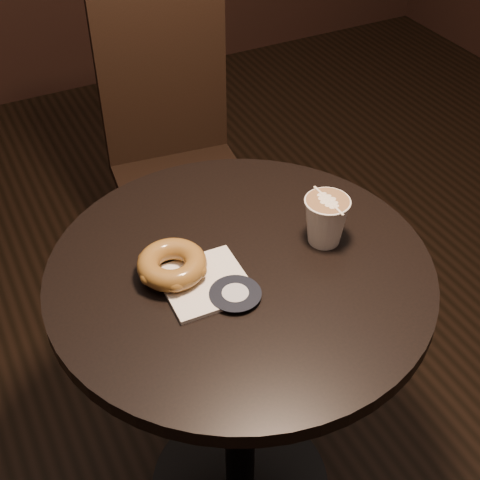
# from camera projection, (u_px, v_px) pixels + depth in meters

# --- Properties ---
(cafe_table) EXTENTS (0.70, 0.70, 0.75)m
(cafe_table) POSITION_uv_depth(u_px,v_px,m) (240.00, 341.00, 1.33)
(cafe_table) COLOR black
(cafe_table) RESTS_ON ground
(chair) EXTENTS (0.41, 0.41, 0.93)m
(chair) POSITION_uv_depth(u_px,v_px,m) (174.00, 141.00, 1.94)
(chair) COLOR black
(chair) RESTS_ON ground
(pastry_bag) EXTENTS (0.15, 0.15, 0.01)m
(pastry_bag) POSITION_uv_depth(u_px,v_px,m) (205.00, 283.00, 1.16)
(pastry_bag) COLOR white
(pastry_bag) RESTS_ON cafe_table
(doughnut) EXTENTS (0.12, 0.12, 0.04)m
(doughnut) POSITION_uv_depth(u_px,v_px,m) (172.00, 264.00, 1.16)
(doughnut) COLOR brown
(doughnut) RESTS_ON pastry_bag
(latte_cup) EXTENTS (0.08, 0.08, 0.09)m
(latte_cup) POSITION_uv_depth(u_px,v_px,m) (326.00, 221.00, 1.22)
(latte_cup) COLOR white
(latte_cup) RESTS_ON cafe_table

